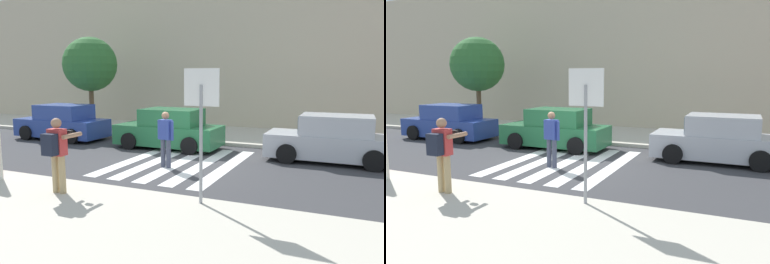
# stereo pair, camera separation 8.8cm
# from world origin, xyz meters

# --- Properties ---
(ground_plane) EXTENTS (120.00, 120.00, 0.00)m
(ground_plane) POSITION_xyz_m (0.00, 0.00, 0.00)
(ground_plane) COLOR #38383A
(sidewalk_near) EXTENTS (60.00, 6.00, 0.14)m
(sidewalk_near) POSITION_xyz_m (0.00, -6.20, 0.07)
(sidewalk_near) COLOR beige
(sidewalk_near) RESTS_ON ground
(sidewalk_far) EXTENTS (60.00, 4.80, 0.14)m
(sidewalk_far) POSITION_xyz_m (0.00, 6.00, 0.07)
(sidewalk_far) COLOR beige
(sidewalk_far) RESTS_ON ground
(building_facade_far) EXTENTS (56.00, 4.00, 7.87)m
(building_facade_far) POSITION_xyz_m (0.00, 10.40, 3.93)
(building_facade_far) COLOR beige
(building_facade_far) RESTS_ON ground
(crosswalk_stripe_0) EXTENTS (0.44, 5.20, 0.01)m
(crosswalk_stripe_0) POSITION_xyz_m (-1.60, 0.20, 0.00)
(crosswalk_stripe_0) COLOR silver
(crosswalk_stripe_0) RESTS_ON ground
(crosswalk_stripe_1) EXTENTS (0.44, 5.20, 0.01)m
(crosswalk_stripe_1) POSITION_xyz_m (-0.80, 0.20, 0.00)
(crosswalk_stripe_1) COLOR silver
(crosswalk_stripe_1) RESTS_ON ground
(crosswalk_stripe_2) EXTENTS (0.44, 5.20, 0.01)m
(crosswalk_stripe_2) POSITION_xyz_m (0.00, 0.20, 0.00)
(crosswalk_stripe_2) COLOR silver
(crosswalk_stripe_2) RESTS_ON ground
(crosswalk_stripe_3) EXTENTS (0.44, 5.20, 0.01)m
(crosswalk_stripe_3) POSITION_xyz_m (0.80, 0.20, 0.00)
(crosswalk_stripe_3) COLOR silver
(crosswalk_stripe_3) RESTS_ON ground
(crosswalk_stripe_4) EXTENTS (0.44, 5.20, 0.01)m
(crosswalk_stripe_4) POSITION_xyz_m (1.60, 0.20, 0.00)
(crosswalk_stripe_4) COLOR silver
(crosswalk_stripe_4) RESTS_ON ground
(stop_sign) EXTENTS (0.76, 0.08, 2.81)m
(stop_sign) POSITION_xyz_m (2.26, -3.53, 2.19)
(stop_sign) COLOR gray
(stop_sign) RESTS_ON sidewalk_near
(photographer_with_backpack) EXTENTS (0.58, 0.84, 1.72)m
(photographer_with_backpack) POSITION_xyz_m (-0.98, -4.21, 1.17)
(photographer_with_backpack) COLOR tan
(photographer_with_backpack) RESTS_ON sidewalk_near
(pedestrian_crossing) EXTENTS (0.57, 0.30, 1.72)m
(pedestrian_crossing) POSITION_xyz_m (-0.13, -0.55, 0.97)
(pedestrian_crossing) COLOR #474C60
(pedestrian_crossing) RESTS_ON ground
(parked_car_blue) EXTENTS (4.10, 1.92, 1.55)m
(parked_car_blue) POSITION_xyz_m (-6.79, 2.30, 0.73)
(parked_car_blue) COLOR #284293
(parked_car_blue) RESTS_ON ground
(parked_car_green) EXTENTS (4.10, 1.92, 1.55)m
(parked_car_green) POSITION_xyz_m (-1.45, 2.30, 0.73)
(parked_car_green) COLOR #236B3D
(parked_car_green) RESTS_ON ground
(parked_car_silver) EXTENTS (4.10, 1.92, 1.55)m
(parked_car_silver) POSITION_xyz_m (4.51, 2.30, 0.73)
(parked_car_silver) COLOR #B7BABF
(parked_car_silver) RESTS_ON ground
(street_tree_west) EXTENTS (2.71, 2.71, 4.60)m
(street_tree_west) POSITION_xyz_m (-7.22, 4.89, 3.37)
(street_tree_west) COLOR brown
(street_tree_west) RESTS_ON sidewalk_far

